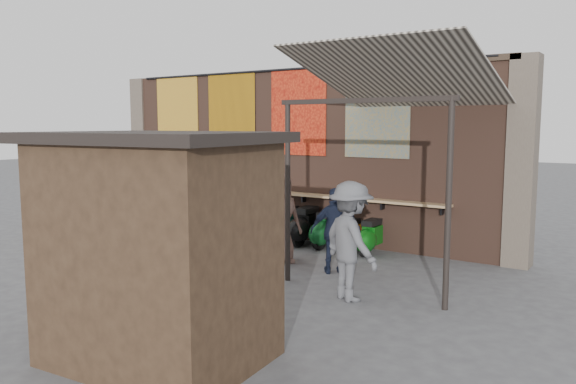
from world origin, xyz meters
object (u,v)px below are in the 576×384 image
object	(u,v)px
scooter_stool_0	(194,216)
diner_left	(189,194)
scooter_stool_6	(305,226)
shopper_navy	(335,231)
shelf_box	(262,185)
scooter_stool_2	(226,219)
scooter_stool_9	(370,237)
diner_right	(178,194)
scooter_stool_3	(247,223)
scooter_stool_7	(326,230)
scooter_stool_8	(349,235)
market_stall	(158,254)
shopper_tan	(280,218)
scooter_stool_1	(209,215)
shopper_grey	(351,241)
scooter_stool_4	(262,223)
scooter_stool_5	(285,225)

from	to	relation	value
scooter_stool_0	diner_left	world-z (taller)	diner_left
scooter_stool_6	shopper_navy	size ratio (longest dim) A/B	0.57
shelf_box	scooter_stool_2	distance (m)	1.26
shopper_navy	diner_left	bearing A→B (deg)	-52.80
scooter_stool_2	diner_left	distance (m)	1.41
scooter_stool_9	shopper_navy	xyz separation A→B (m)	(0.12, -1.68, 0.42)
diner_right	scooter_stool_3	bearing A→B (deg)	-10.72
scooter_stool_7	shopper_navy	bearing A→B (deg)	-54.93
scooter_stool_0	shopper_navy	xyz separation A→B (m)	(5.10, -1.68, 0.44)
scooter_stool_3	scooter_stool_8	bearing A→B (deg)	0.43
diner_left	market_stall	bearing A→B (deg)	-33.29
scooter_stool_7	shopper_tan	size ratio (longest dim) A/B	0.47
shopper_navy	scooter_stool_1	bearing A→B (deg)	-55.13
scooter_stool_1	scooter_stool_0	bearing A→B (deg)	-178.28
scooter_stool_7	market_stall	size ratio (longest dim) A/B	0.34
shopper_navy	shopper_grey	size ratio (longest dim) A/B	0.85
market_stall	scooter_stool_8	bearing A→B (deg)	92.63
diner_right	scooter_stool_4	bearing A→B (deg)	-12.09
diner_left	shopper_tan	size ratio (longest dim) A/B	1.02
scooter_stool_2	scooter_stool_8	world-z (taller)	scooter_stool_2
shopper_tan	market_stall	size ratio (longest dim) A/B	0.71
diner_left	shopper_navy	distance (m)	5.60
scooter_stool_6	diner_right	world-z (taller)	diner_right
scooter_stool_9	scooter_stool_1	bearing A→B (deg)	179.88
scooter_stool_3	scooter_stool_6	world-z (taller)	scooter_stool_6
shelf_box	shopper_navy	world-z (taller)	shopper_navy
shopper_grey	scooter_stool_1	bearing A→B (deg)	0.52
scooter_stool_5	scooter_stool_7	size ratio (longest dim) A/B	1.02
scooter_stool_3	diner_left	size ratio (longest dim) A/B	0.40
scooter_stool_3	scooter_stool_4	bearing A→B (deg)	-6.89
scooter_stool_6	shopper_navy	distance (m)	2.51
scooter_stool_3	diner_left	xyz separation A→B (m)	(-1.90, -0.02, 0.56)
scooter_stool_4	diner_right	world-z (taller)	diner_right
scooter_stool_0	scooter_stool_9	world-z (taller)	scooter_stool_9
scooter_stool_5	market_stall	world-z (taller)	market_stall
scooter_stool_0	scooter_stool_9	size ratio (longest dim) A/B	0.95
scooter_stool_2	scooter_stool_6	world-z (taller)	scooter_stool_6
shelf_box	diner_right	size ratio (longest dim) A/B	0.35
scooter_stool_5	shopper_navy	world-z (taller)	shopper_navy
shelf_box	shopper_tan	xyz separation A→B (m)	(1.89, -1.93, -0.36)
scooter_stool_1	scooter_stool_4	distance (m)	1.68
scooter_stool_5	shopper_grey	world-z (taller)	shopper_grey
scooter_stool_3	scooter_stool_7	size ratio (longest dim) A/B	0.85
scooter_stool_5	market_stall	xyz separation A→B (m)	(2.50, -6.20, 0.85)
scooter_stool_5	shopper_grey	size ratio (longest dim) A/B	0.46
scooter_stool_9	diner_left	size ratio (longest dim) A/B	0.43
scooter_stool_0	scooter_stool_4	xyz separation A→B (m)	(2.19, 0.00, 0.04)
scooter_stool_0	scooter_stool_5	xyz separation A→B (m)	(2.81, 0.06, 0.06)
scooter_stool_9	shopper_navy	distance (m)	1.74
scooter_stool_9	diner_left	distance (m)	5.24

